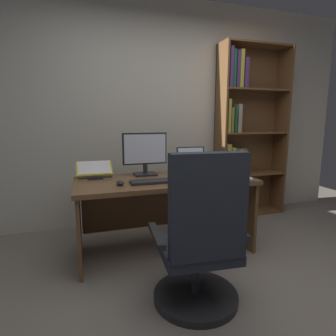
{
  "coord_description": "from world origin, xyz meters",
  "views": [
    {
      "loc": [
        -0.98,
        -1.49,
        1.26
      ],
      "look_at": [
        -0.23,
        0.88,
        0.83
      ],
      "focal_mm": 29.44,
      "sensor_mm": 36.0,
      "label": 1
    }
  ],
  "objects": [
    {
      "name": "reading_stand_with_book",
      "position": [
        -0.87,
        1.22,
        0.79
      ],
      "size": [
        0.34,
        0.27,
        0.14
      ],
      "color": "#232326",
      "rests_on": "desk"
    },
    {
      "name": "computer_mouse",
      "position": [
        -0.68,
        0.8,
        0.74
      ],
      "size": [
        0.06,
        0.1,
        0.04
      ],
      "primitive_type": "ellipsoid",
      "color": "#232326",
      "rests_on": "desk"
    },
    {
      "name": "ground_plane",
      "position": [
        0.0,
        0.0,
        0.0
      ],
      "size": [
        6.8,
        6.8,
        0.0
      ],
      "primitive_type": "plane",
      "color": "slate"
    },
    {
      "name": "desk",
      "position": [
        -0.24,
        1.0,
        0.52
      ],
      "size": [
        1.65,
        0.71,
        0.72
      ],
      "color": "brown",
      "rests_on": "ground"
    },
    {
      "name": "open_binder",
      "position": [
        0.29,
        0.75,
        0.73
      ],
      "size": [
        0.5,
        0.35,
        0.02
      ],
      "rotation": [
        0.0,
        0.0,
        -0.16
      ],
      "color": "navy",
      "rests_on": "desk"
    },
    {
      "name": "notepad",
      "position": [
        -0.07,
        0.88,
        0.72
      ],
      "size": [
        0.17,
        0.22,
        0.01
      ],
      "primitive_type": "cube",
      "rotation": [
        0.0,
        0.0,
        -0.1
      ],
      "color": "white",
      "rests_on": "desk"
    },
    {
      "name": "bookshelf",
      "position": [
        1.04,
        1.65,
        1.06
      ],
      "size": [
        0.95,
        0.3,
        2.2
      ],
      "color": "brown",
      "rests_on": "ground"
    },
    {
      "name": "wall_back",
      "position": [
        0.0,
        1.87,
        1.34
      ],
      "size": [
        5.13,
        0.12,
        2.69
      ],
      "primitive_type": "cube",
      "color": "beige",
      "rests_on": "ground"
    },
    {
      "name": "laptop",
      "position": [
        0.16,
        1.17,
        0.77
      ],
      "size": [
        0.32,
        0.32,
        0.26
      ],
      "color": "#232326",
      "rests_on": "desk"
    },
    {
      "name": "pen",
      "position": [
        -0.05,
        0.88,
        0.73
      ],
      "size": [
        0.14,
        0.02,
        0.01
      ],
      "primitive_type": "cylinder",
      "rotation": [
        0.0,
        1.57,
        0.07
      ],
      "color": "navy",
      "rests_on": "notepad"
    },
    {
      "name": "keyboard",
      "position": [
        -0.38,
        0.8,
        0.73
      ],
      "size": [
        0.42,
        0.15,
        0.02
      ],
      "primitive_type": "cube",
      "color": "#232326",
      "rests_on": "desk"
    },
    {
      "name": "office_chair",
      "position": [
        -0.27,
        0.06,
        0.46
      ],
      "size": [
        0.64,
        0.6,
        1.08
      ],
      "rotation": [
        0.0,
        0.0,
        -0.09
      ],
      "color": "#232326",
      "rests_on": "ground"
    },
    {
      "name": "monitor",
      "position": [
        -0.38,
        1.16,
        0.93
      ],
      "size": [
        0.44,
        0.16,
        0.42
      ],
      "color": "#232326",
      "rests_on": "desk"
    }
  ]
}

